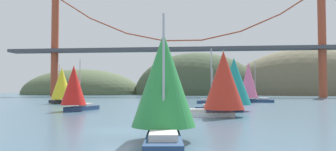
{
  "coord_description": "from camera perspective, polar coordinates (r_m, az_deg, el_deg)",
  "views": [
    {
      "loc": [
        6.6,
        -23.8,
        3.26
      ],
      "look_at": [
        0.0,
        40.48,
        5.85
      ],
      "focal_mm": 33.76,
      "sensor_mm": 36.0,
      "label": 1
    }
  ],
  "objects": [
    {
      "name": "sailboat_teal_sail",
      "position": [
        45.9,
        11.7,
        -1.25
      ],
      "size": [
        7.95,
        4.83,
        8.72
      ],
      "color": "navy",
      "rests_on": "ground_plane"
    },
    {
      "name": "ground_plane",
      "position": [
        24.92,
        -9.7,
        -9.78
      ],
      "size": [
        360.0,
        360.0,
        0.0
      ],
      "primitive_type": "plane",
      "color": "#426075"
    },
    {
      "name": "sailboat_blue_spinnaker",
      "position": [
        67.37,
        8.99,
        -2.03
      ],
      "size": [
        6.34,
        3.54,
        7.36
      ],
      "color": "navy",
      "rests_on": "ground_plane"
    },
    {
      "name": "headland_center",
      "position": [
        158.84,
        5.3,
        -3.46
      ],
      "size": [
        63.16,
        44.0,
        42.0
      ],
      "primitive_type": "ellipsoid",
      "color": "#425138",
      "rests_on": "ground_plane"
    },
    {
      "name": "sailboat_pink_spinnaker",
      "position": [
        74.68,
        14.46,
        -1.06
      ],
      "size": [
        7.82,
        4.53,
        9.4
      ],
      "color": "navy",
      "rests_on": "ground_plane"
    },
    {
      "name": "sailboat_yellow_sail",
      "position": [
        69.81,
        -18.69,
        -1.54
      ],
      "size": [
        7.53,
        7.59,
        8.29
      ],
      "color": "black",
      "rests_on": "ground_plane"
    },
    {
      "name": "headland_left",
      "position": [
        170.36,
        -15.36,
        -3.31
      ],
      "size": [
        62.96,
        44.0,
        26.13
      ],
      "primitive_type": "ellipsoid",
      "color": "#4C5B3D",
      "rests_on": "ground_plane"
    },
    {
      "name": "suspension_bridge",
      "position": [
        120.01,
        2.67,
        5.18
      ],
      "size": [
        137.2,
        6.0,
        40.04
      ],
      "color": "#A34228",
      "rests_on": "ground_plane"
    },
    {
      "name": "headland_right",
      "position": [
        167.57,
        24.49,
        -3.2
      ],
      "size": [
        81.03,
        44.0,
        45.66
      ],
      "primitive_type": "ellipsoid",
      "color": "#6B664C",
      "rests_on": "ground_plane"
    },
    {
      "name": "sailboat_red_spinnaker",
      "position": [
        46.62,
        -16.51,
        -2.06
      ],
      "size": [
        4.45,
        7.28,
        7.42
      ],
      "color": "navy",
      "rests_on": "ground_plane"
    },
    {
      "name": "sailboat_scarlet_sail",
      "position": [
        36.43,
        9.85,
        -1.06
      ],
      "size": [
        7.86,
        5.21,
        7.78
      ],
      "color": "white",
      "rests_on": "ground_plane"
    },
    {
      "name": "sailboat_green_sail",
      "position": [
        19.42,
        -0.8,
        -1.51
      ],
      "size": [
        4.39,
        7.34,
        7.62
      ],
      "color": "navy",
      "rests_on": "ground_plane"
    }
  ]
}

